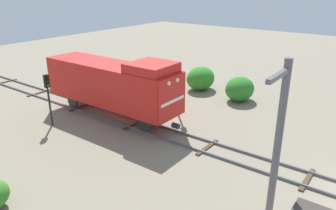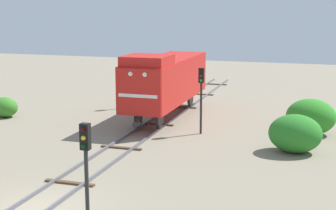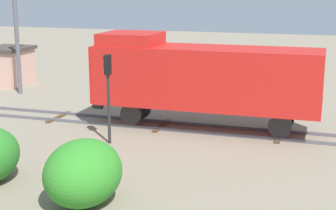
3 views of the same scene
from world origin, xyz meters
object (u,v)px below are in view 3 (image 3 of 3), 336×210
Objects in this scene: traffic_signal_mid at (108,82)px; traffic_signal_far at (266,70)px; relay_hut at (8,66)px; locomotive at (202,75)px; catenary_mast at (17,35)px.

traffic_signal_far is (-7.00, 6.14, -0.24)m from traffic_signal_mid.
relay_hut is (-10.90, -12.78, -1.45)m from traffic_signal_mid.
locomotive is 4.86m from traffic_signal_mid.
relay_hut is (-3.90, -18.92, -1.22)m from traffic_signal_far.
locomotive is at bearing 69.65° from catenary_mast.
catenary_mast is at bearing 46.78° from relay_hut.
traffic_signal_mid reaches higher than traffic_signal_far.
traffic_signal_far is (-3.60, 2.67, -0.16)m from locomotive.
traffic_signal_mid is 0.56× the size of catenary_mast.
locomotive is at bearing 65.22° from relay_hut.
locomotive is 2.84× the size of traffic_signal_mid.
traffic_signal_far is at bearing 143.39° from locomotive.
traffic_signal_far is 0.51× the size of catenary_mast.
traffic_signal_far is at bearing 84.87° from catenary_mast.
catenary_mast is (-8.47, -10.19, 1.03)m from traffic_signal_mid.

